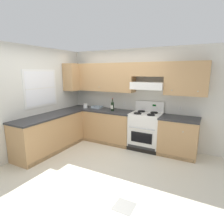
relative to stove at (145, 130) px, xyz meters
name	(u,v)px	position (x,y,z in m)	size (l,w,h in m)	color
ground_plane	(92,161)	(-0.81, -1.25, -0.48)	(7.04, 7.04, 0.00)	beige
floor_accent_tile	(124,206)	(0.42, -2.23, -0.48)	(0.30, 0.30, 0.01)	slate
wall_back	(135,90)	(-0.41, 0.27, 1.00)	(4.68, 0.57, 2.55)	silver
wall_left	(45,96)	(-2.40, -1.03, 0.87)	(0.47, 4.00, 2.55)	silver
counter_back_run	(121,128)	(-0.70, -0.01, -0.03)	(3.60, 0.65, 0.91)	tan
counter_left_run	(50,133)	(-2.05, -1.26, -0.03)	(0.63, 1.91, 0.91)	tan
stove	(145,130)	(0.00, 0.00, 0.00)	(0.76, 0.62, 1.20)	white
wine_bottle	(112,106)	(-0.94, -0.03, 0.57)	(0.08, 0.08, 0.35)	black
bowl	(97,107)	(-1.52, 0.10, 0.45)	(0.30, 0.22, 0.06)	#9EADB7
paper_towel_roll	(85,106)	(-1.83, -0.04, 0.49)	(0.12, 0.12, 0.12)	white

